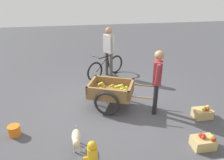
{
  "coord_description": "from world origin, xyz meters",
  "views": [
    {
      "loc": [
        0.88,
        5.2,
        3.09
      ],
      "look_at": [
        0.02,
        0.03,
        0.75
      ],
      "focal_mm": 35.91,
      "sensor_mm": 36.0,
      "label": 1
    }
  ],
  "objects_px": {
    "apple_crate": "(203,113)",
    "mixed_fruit_crate": "(204,142)",
    "bicycle": "(106,67)",
    "cyclist_person": "(109,47)",
    "plastic_bucket": "(14,131)",
    "fire_hydrant": "(92,158)",
    "fruit_cart": "(111,92)",
    "dog": "(76,138)",
    "vendor_person": "(157,77)"
  },
  "relations": [
    {
      "from": "apple_crate",
      "to": "mixed_fruit_crate",
      "type": "bearing_deg",
      "value": 61.02
    },
    {
      "from": "bicycle",
      "to": "cyclist_person",
      "type": "xyz_separation_m",
      "value": [
        -0.12,
        -0.09,
        0.67
      ]
    },
    {
      "from": "cyclist_person",
      "to": "mixed_fruit_crate",
      "type": "relative_size",
      "value": 3.86
    },
    {
      "from": "plastic_bucket",
      "to": "mixed_fruit_crate",
      "type": "distance_m",
      "value": 3.98
    },
    {
      "from": "fire_hydrant",
      "to": "apple_crate",
      "type": "relative_size",
      "value": 1.52
    },
    {
      "from": "fire_hydrant",
      "to": "fruit_cart",
      "type": "bearing_deg",
      "value": -107.38
    },
    {
      "from": "cyclist_person",
      "to": "fire_hydrant",
      "type": "xyz_separation_m",
      "value": [
        0.94,
        4.3,
        -0.69
      ]
    },
    {
      "from": "cyclist_person",
      "to": "bicycle",
      "type": "bearing_deg",
      "value": 36.1
    },
    {
      "from": "plastic_bucket",
      "to": "cyclist_person",
      "type": "bearing_deg",
      "value": -130.36
    },
    {
      "from": "dog",
      "to": "plastic_bucket",
      "type": "xyz_separation_m",
      "value": [
        1.33,
        -0.67,
        -0.15
      ]
    },
    {
      "from": "vendor_person",
      "to": "fire_hydrant",
      "type": "relative_size",
      "value": 2.43
    },
    {
      "from": "bicycle",
      "to": "plastic_bucket",
      "type": "distance_m",
      "value": 3.77
    },
    {
      "from": "fruit_cart",
      "to": "apple_crate",
      "type": "relative_size",
      "value": 4.12
    },
    {
      "from": "vendor_person",
      "to": "fruit_cart",
      "type": "bearing_deg",
      "value": -22.41
    },
    {
      "from": "vendor_person",
      "to": "cyclist_person",
      "type": "xyz_separation_m",
      "value": [
        0.79,
        -2.56,
        0.05
      ]
    },
    {
      "from": "vendor_person",
      "to": "plastic_bucket",
      "type": "relative_size",
      "value": 6.29
    },
    {
      "from": "vendor_person",
      "to": "cyclist_person",
      "type": "distance_m",
      "value": 2.68
    },
    {
      "from": "fire_hydrant",
      "to": "cyclist_person",
      "type": "bearing_deg",
      "value": -102.34
    },
    {
      "from": "cyclist_person",
      "to": "apple_crate",
      "type": "distance_m",
      "value": 3.65
    },
    {
      "from": "fruit_cart",
      "to": "vendor_person",
      "type": "distance_m",
      "value": 1.26
    },
    {
      "from": "plastic_bucket",
      "to": "bicycle",
      "type": "bearing_deg",
      "value": -129.82
    },
    {
      "from": "cyclist_person",
      "to": "fire_hydrant",
      "type": "relative_size",
      "value": 2.53
    },
    {
      "from": "dog",
      "to": "cyclist_person",
      "type": "bearing_deg",
      "value": -108.3
    },
    {
      "from": "fruit_cart",
      "to": "apple_crate",
      "type": "bearing_deg",
      "value": 157.61
    },
    {
      "from": "vendor_person",
      "to": "bicycle",
      "type": "distance_m",
      "value": 2.71
    },
    {
      "from": "apple_crate",
      "to": "plastic_bucket",
      "type": "bearing_deg",
      "value": -0.3
    },
    {
      "from": "dog",
      "to": "bicycle",
      "type": "bearing_deg",
      "value": -106.93
    },
    {
      "from": "apple_crate",
      "to": "vendor_person",
      "type": "bearing_deg",
      "value": -22.38
    },
    {
      "from": "vendor_person",
      "to": "bicycle",
      "type": "xyz_separation_m",
      "value": [
        0.91,
        -2.47,
        -0.62
      ]
    },
    {
      "from": "fruit_cart",
      "to": "apple_crate",
      "type": "xyz_separation_m",
      "value": [
        -2.13,
        0.88,
        -0.32
      ]
    },
    {
      "from": "bicycle",
      "to": "fire_hydrant",
      "type": "distance_m",
      "value": 4.29
    },
    {
      "from": "bicycle",
      "to": "cyclist_person",
      "type": "height_order",
      "value": "cyclist_person"
    },
    {
      "from": "bicycle",
      "to": "fire_hydrant",
      "type": "height_order",
      "value": "bicycle"
    },
    {
      "from": "fruit_cart",
      "to": "bicycle",
      "type": "bearing_deg",
      "value": -93.87
    },
    {
      "from": "bicycle",
      "to": "apple_crate",
      "type": "height_order",
      "value": "bicycle"
    },
    {
      "from": "plastic_bucket",
      "to": "apple_crate",
      "type": "distance_m",
      "value": 4.4
    },
    {
      "from": "fire_hydrant",
      "to": "apple_crate",
      "type": "height_order",
      "value": "fire_hydrant"
    },
    {
      "from": "dog",
      "to": "plastic_bucket",
      "type": "height_order",
      "value": "dog"
    },
    {
      "from": "fruit_cart",
      "to": "mixed_fruit_crate",
      "type": "bearing_deg",
      "value": 129.73
    },
    {
      "from": "vendor_person",
      "to": "cyclist_person",
      "type": "height_order",
      "value": "cyclist_person"
    },
    {
      "from": "mixed_fruit_crate",
      "to": "vendor_person",
      "type": "bearing_deg",
      "value": -70.44
    },
    {
      "from": "plastic_bucket",
      "to": "dog",
      "type": "bearing_deg",
      "value": 153.29
    },
    {
      "from": "apple_crate",
      "to": "mixed_fruit_crate",
      "type": "relative_size",
      "value": 1.0
    },
    {
      "from": "fruit_cart",
      "to": "plastic_bucket",
      "type": "height_order",
      "value": "fruit_cart"
    },
    {
      "from": "apple_crate",
      "to": "mixed_fruit_crate",
      "type": "distance_m",
      "value": 1.15
    },
    {
      "from": "plastic_bucket",
      "to": "fruit_cart",
      "type": "bearing_deg",
      "value": -159.44
    },
    {
      "from": "apple_crate",
      "to": "fruit_cart",
      "type": "bearing_deg",
      "value": -22.39
    },
    {
      "from": "cyclist_person",
      "to": "dog",
      "type": "xyz_separation_m",
      "value": [
        1.21,
        3.65,
        -0.76
      ]
    },
    {
      "from": "cyclist_person",
      "to": "plastic_bucket",
      "type": "distance_m",
      "value": 4.02
    },
    {
      "from": "fruit_cart",
      "to": "fire_hydrant",
      "type": "height_order",
      "value": "fruit_cart"
    }
  ]
}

